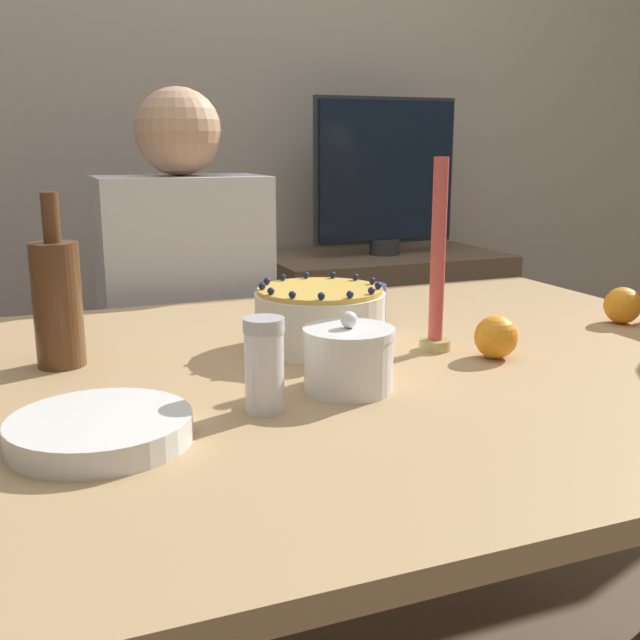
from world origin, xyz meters
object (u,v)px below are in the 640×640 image
(candle, at_px, (437,272))
(cake, at_px, (320,318))
(person_man_blue_shirt, at_px, (188,370))
(bottle, at_px, (57,301))
(sugar_bowl, at_px, (349,359))
(tv_monitor, at_px, (385,175))
(sugar_shaker, at_px, (264,364))

(candle, bearing_deg, cake, 152.93)
(candle, height_order, person_man_blue_shirt, person_man_blue_shirt)
(bottle, bearing_deg, candle, -13.17)
(sugar_bowl, relative_size, tv_monitor, 0.26)
(candle, height_order, tv_monitor, tv_monitor)
(cake, relative_size, sugar_shaker, 1.78)
(sugar_shaker, bearing_deg, person_man_blue_shirt, 84.48)
(person_man_blue_shirt, bearing_deg, cake, 98.45)
(candle, bearing_deg, person_man_blue_shirt, 110.12)
(cake, bearing_deg, bottle, 173.24)
(bottle, distance_m, person_man_blue_shirt, 0.76)
(tv_monitor, bearing_deg, candle, -112.68)
(sugar_shaker, height_order, candle, candle)
(sugar_shaker, bearing_deg, tv_monitor, 57.45)
(candle, xyz_separation_m, person_man_blue_shirt, (-0.27, 0.74, -0.35))
(sugar_shaker, distance_m, person_man_blue_shirt, 0.97)
(sugar_shaker, bearing_deg, cake, 55.19)
(sugar_bowl, height_order, person_man_blue_shirt, person_man_blue_shirt)
(person_man_blue_shirt, bearing_deg, tv_monitor, -152.89)
(person_man_blue_shirt, bearing_deg, sugar_shaker, 84.48)
(bottle, bearing_deg, person_man_blue_shirt, 61.85)
(sugar_bowl, relative_size, bottle, 0.48)
(cake, relative_size, candle, 0.69)
(person_man_blue_shirt, xyz_separation_m, tv_monitor, (0.74, 0.38, 0.46))
(bottle, bearing_deg, tv_monitor, 42.74)
(cake, xyz_separation_m, tv_monitor, (0.64, 1.03, 0.19))
(tv_monitor, bearing_deg, sugar_bowl, -118.76)
(sugar_bowl, distance_m, bottle, 0.47)
(sugar_bowl, xyz_separation_m, candle, (0.22, 0.14, 0.09))
(cake, relative_size, tv_monitor, 0.45)
(candle, height_order, bottle, candle)
(sugar_bowl, bearing_deg, sugar_shaker, -164.92)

